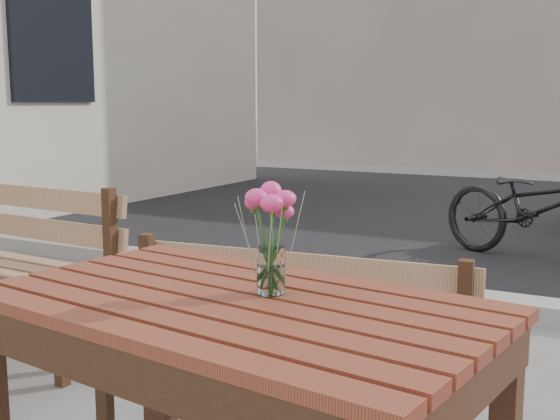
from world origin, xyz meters
name	(u,v)px	position (x,y,z in m)	size (l,w,h in m)	color
street	(522,247)	(0.00, 5.06, 0.03)	(30.00, 8.12, 0.12)	black
main_table	(236,348)	(0.07, 0.16, 0.67)	(1.40, 0.93, 0.80)	maroon
main_bench	(285,334)	(-0.11, 0.78, 0.49)	(1.35, 0.53, 0.82)	#8F654A
main_vase	(271,224)	(0.13, 0.25, 0.99)	(0.16, 0.16, 0.29)	white
second_bench	(10,244)	(-2.01, 1.23, 0.55)	(1.48, 0.52, 0.91)	#8F654A
bicycle	(538,207)	(0.19, 4.59, 0.46)	(0.61, 1.76, 0.92)	black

